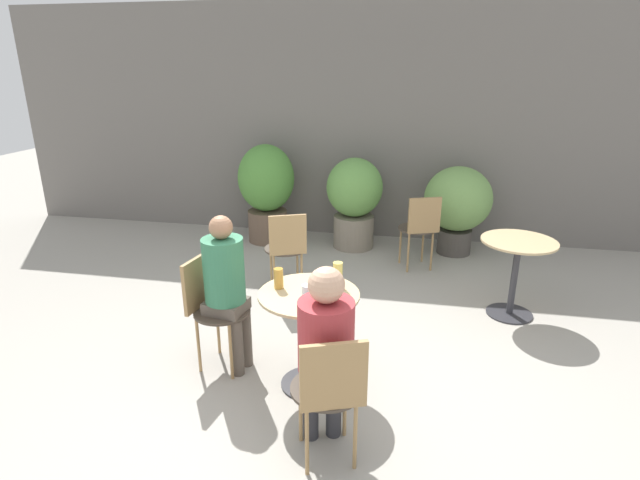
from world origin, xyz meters
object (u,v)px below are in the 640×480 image
bistro_chair_3 (287,245)px  potted_plant_0 (266,187)px  beer_glass_1 (338,275)px  bistro_chair_0 (211,301)px  potted_plant_2 (458,203)px  bistro_chair_1 (330,387)px  seated_person_0 (226,280)px  beer_glass_2 (279,278)px  bistro_chair_2 (420,225)px  seated_person_1 (326,344)px  potted_plant_1 (354,198)px  beer_glass_0 (307,297)px  cafe_table_near (309,319)px  cafe_table_far (516,262)px

bistro_chair_3 → potted_plant_0: potted_plant_0 is taller
beer_glass_1 → bistro_chair_0: bearing=-179.2°
beer_glass_1 → potted_plant_2: potted_plant_2 is taller
potted_plant_2 → bistro_chair_3: bearing=-137.6°
bistro_chair_1 → beer_glass_1: beer_glass_1 is taller
bistro_chair_3 → seated_person_0: (-0.10, -1.34, 0.20)m
potted_plant_0 → potted_plant_2: bearing=0.1°
beer_glass_2 → potted_plant_2: potted_plant_2 is taller
bistro_chair_0 → bistro_chair_1: same height
bistro_chair_2 → potted_plant_2: (0.43, 0.66, 0.10)m
potted_plant_0 → bistro_chair_2: bearing=-18.3°
bistro_chair_3 → seated_person_1: (0.77, -2.05, 0.19)m
bistro_chair_3 → potted_plant_1: size_ratio=0.76×
bistro_chair_1 → bistro_chair_2: same height
beer_glass_0 → potted_plant_0: potted_plant_0 is taller
potted_plant_0 → potted_plant_1: bearing=-1.0°
beer_glass_0 → potted_plant_1: bearing=92.0°
beer_glass_1 → potted_plant_0: (-1.40, 2.88, -0.11)m
beer_glass_0 → beer_glass_1: (0.14, 0.37, 0.01)m
bistro_chair_2 → potted_plant_2: size_ratio=0.81×
beer_glass_1 → beer_glass_2: bearing=-165.5°
bistro_chair_1 → seated_person_1: size_ratio=0.73×
cafe_table_near → seated_person_0: bearing=170.7°
bistro_chair_3 → potted_plant_2: size_ratio=0.81×
cafe_table_far → potted_plant_1: potted_plant_1 is taller
beer_glass_0 → beer_glass_2: (-0.27, 0.26, -0.01)m
bistro_chair_3 → potted_plant_2: potted_plant_2 is taller
bistro_chair_1 → seated_person_0: 1.28m
beer_glass_0 → bistro_chair_1: bearing=-65.2°
seated_person_0 → potted_plant_2: bearing=-22.8°
seated_person_0 → bistro_chair_1: bearing=-123.3°
cafe_table_far → bistro_chair_1: bistro_chair_1 is taller
bistro_chair_0 → bistro_chair_1: (1.07, -0.88, 0.00)m
bistro_chair_2 → bistro_chair_3: 1.59m
seated_person_1 → potted_plant_0: 3.91m
cafe_table_near → bistro_chair_3: bistro_chair_3 is taller
beer_glass_1 → potted_plant_0: size_ratio=0.14×
beer_glass_0 → bistro_chair_3: bearing=109.2°
cafe_table_far → potted_plant_1: bearing=137.2°
cafe_table_near → bistro_chair_2: size_ratio=0.84×
potted_plant_2 → beer_glass_2: bearing=-115.4°
cafe_table_far → beer_glass_0: 2.31m
bistro_chair_3 → seated_person_1: seated_person_1 is taller
cafe_table_near → seated_person_0: size_ratio=0.60×
seated_person_1 → beer_glass_2: seated_person_1 is taller
bistro_chair_0 → beer_glass_1: 1.01m
seated_person_0 → beer_glass_2: 0.43m
bistro_chair_0 → cafe_table_near: bearing=-90.0°
bistro_chair_3 → seated_person_1: size_ratio=0.73×
seated_person_0 → potted_plant_1: 2.95m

